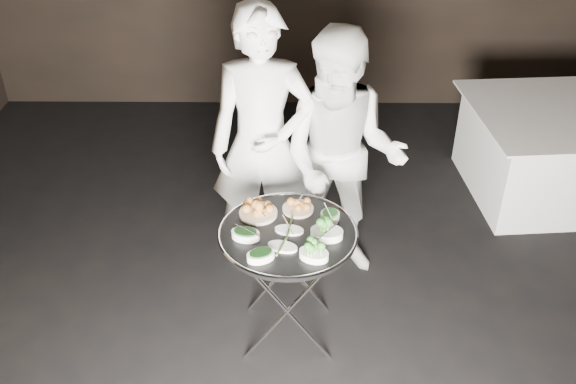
{
  "coord_description": "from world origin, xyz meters",
  "views": [
    {
      "loc": [
        -0.0,
        -2.62,
        2.93
      ],
      "look_at": [
        -0.03,
        0.37,
        0.95
      ],
      "focal_mm": 40.0,
      "sensor_mm": 36.0,
      "label": 1
    }
  ],
  "objects_px": {
    "tray_stand": "(288,281)",
    "waiter_right": "(342,158)",
    "serving_tray": "(288,234)",
    "dining_table": "(548,152)",
    "waiter_left": "(263,146)"
  },
  "relations": [
    {
      "from": "dining_table",
      "to": "waiter_left",
      "type": "bearing_deg",
      "value": -158.18
    },
    {
      "from": "dining_table",
      "to": "tray_stand",
      "type": "bearing_deg",
      "value": -141.86
    },
    {
      "from": "serving_tray",
      "to": "waiter_left",
      "type": "distance_m",
      "value": 0.76
    },
    {
      "from": "tray_stand",
      "to": "waiter_left",
      "type": "xyz_separation_m",
      "value": [
        -0.17,
        0.73,
        0.49
      ]
    },
    {
      "from": "waiter_left",
      "to": "waiter_right",
      "type": "distance_m",
      "value": 0.51
    },
    {
      "from": "waiter_left",
      "to": "waiter_right",
      "type": "bearing_deg",
      "value": -5.74
    },
    {
      "from": "waiter_right",
      "to": "dining_table",
      "type": "distance_m",
      "value": 2.02
    },
    {
      "from": "tray_stand",
      "to": "waiter_right",
      "type": "xyz_separation_m",
      "value": [
        0.34,
        0.69,
        0.42
      ]
    },
    {
      "from": "serving_tray",
      "to": "dining_table",
      "type": "distance_m",
      "value": 2.66
    },
    {
      "from": "serving_tray",
      "to": "dining_table",
      "type": "height_order",
      "value": "serving_tray"
    },
    {
      "from": "serving_tray",
      "to": "waiter_right",
      "type": "xyz_separation_m",
      "value": [
        0.34,
        0.69,
        0.08
      ]
    },
    {
      "from": "waiter_left",
      "to": "waiter_right",
      "type": "relative_size",
      "value": 1.08
    },
    {
      "from": "tray_stand",
      "to": "dining_table",
      "type": "relative_size",
      "value": 0.6
    },
    {
      "from": "tray_stand",
      "to": "serving_tray",
      "type": "bearing_deg",
      "value": 94.76
    },
    {
      "from": "waiter_left",
      "to": "dining_table",
      "type": "bearing_deg",
      "value": 20.81
    }
  ]
}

